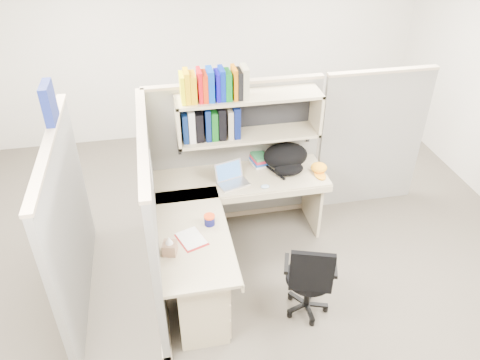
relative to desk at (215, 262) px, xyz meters
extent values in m
plane|color=#3D392F|center=(0.41, 0.29, -0.44)|extent=(6.00, 6.00, 0.00)
plane|color=beige|center=(0.41, 3.29, 0.91)|extent=(6.00, 0.00, 6.00)
cube|color=slate|center=(0.41, 1.19, 0.36)|extent=(1.80, 0.06, 1.60)
cube|color=tan|center=(0.41, 1.19, 1.18)|extent=(1.80, 0.08, 0.03)
cube|color=slate|center=(-0.49, 0.29, 0.36)|extent=(0.06, 1.80, 1.60)
cube|color=tan|center=(-0.49, 0.29, 1.18)|extent=(0.08, 1.80, 0.03)
cube|color=slate|center=(-1.19, 0.29, 0.36)|extent=(0.06, 1.80, 1.60)
cube|color=slate|center=(1.96, 1.19, 0.36)|extent=(1.20, 0.06, 1.60)
cube|color=navy|center=(-1.19, 0.64, 1.35)|extent=(0.07, 0.27, 0.32)
cube|color=white|center=(-0.46, 0.44, 0.76)|extent=(0.00, 0.21, 0.28)
cube|color=tan|center=(0.51, 0.99, 1.11)|extent=(1.40, 0.34, 0.03)
cube|color=tan|center=(0.51, 0.99, 0.70)|extent=(1.40, 0.34, 0.03)
cube|color=tan|center=(-0.18, 0.99, 0.90)|extent=(0.03, 0.34, 0.44)
cube|color=tan|center=(1.19, 0.99, 0.90)|extent=(0.03, 0.34, 0.44)
cube|color=black|center=(0.51, 1.15, 0.90)|extent=(1.38, 0.01, 0.41)
cube|color=#FCF805|center=(-0.11, 0.97, 1.25)|extent=(0.03, 0.20, 0.26)
cube|color=#EFB605|center=(-0.07, 0.97, 1.27)|extent=(0.05, 0.20, 0.29)
cube|color=#E2A604|center=(-0.02, 0.97, 1.25)|extent=(0.06, 0.20, 0.26)
cube|color=red|center=(0.05, 0.97, 1.27)|extent=(0.04, 0.20, 0.29)
cube|color=red|center=(0.09, 0.97, 1.25)|extent=(0.05, 0.20, 0.26)
cube|color=#0538AB|center=(0.14, 0.97, 1.27)|extent=(0.06, 0.20, 0.29)
cube|color=#0B05A6|center=(0.21, 0.97, 1.25)|extent=(0.04, 0.20, 0.26)
cube|color=#041D8B|center=(0.25, 0.97, 1.27)|extent=(0.04, 0.20, 0.29)
cube|color=#076318|center=(0.30, 0.97, 1.25)|extent=(0.06, 0.20, 0.26)
cube|color=#C76704|center=(0.36, 0.97, 1.27)|extent=(0.04, 0.20, 0.29)
cube|color=black|center=(0.41, 0.97, 1.25)|extent=(0.05, 0.20, 0.26)
cube|color=#B3AE8A|center=(0.46, 0.97, 1.27)|extent=(0.06, 0.20, 0.29)
cube|color=#071948|center=(-0.11, 1.01, 0.86)|extent=(0.05, 0.24, 0.29)
cube|color=silver|center=(-0.05, 1.01, 0.87)|extent=(0.06, 0.24, 0.32)
cube|color=black|center=(0.02, 1.01, 0.86)|extent=(0.07, 0.24, 0.29)
cube|color=#081950|center=(0.10, 1.01, 0.87)|extent=(0.05, 0.24, 0.32)
cube|color=#0A4A12|center=(0.17, 1.01, 0.86)|extent=(0.06, 0.24, 0.29)
cube|color=black|center=(0.24, 1.01, 0.87)|extent=(0.07, 0.24, 0.32)
cube|color=gray|center=(0.32, 1.01, 0.86)|extent=(0.05, 0.24, 0.29)
cube|color=#07124C|center=(0.38, 1.01, 0.87)|extent=(0.06, 0.24, 0.32)
cube|color=tan|center=(0.41, 0.86, 0.28)|extent=(1.74, 0.60, 0.03)
cube|color=tan|center=(-0.16, 0.09, 0.28)|extent=(0.60, 1.34, 0.03)
cube|color=tan|center=(0.41, 0.56, 0.24)|extent=(1.74, 0.02, 0.07)
cube|color=tan|center=(0.14, 0.09, 0.24)|extent=(0.02, 1.34, 0.07)
cube|color=tan|center=(-0.16, -0.26, -0.10)|extent=(0.40, 0.55, 0.68)
cube|color=tan|center=(0.05, -0.26, 0.10)|extent=(0.02, 0.50, 0.16)
cube|color=tan|center=(0.05, -0.26, -0.08)|extent=(0.02, 0.50, 0.16)
cube|color=tan|center=(0.05, -0.26, -0.30)|extent=(0.02, 0.50, 0.22)
cube|color=#B2B2B7|center=(0.06, -0.26, 0.10)|extent=(0.01, 0.12, 0.01)
cube|color=tan|center=(1.21, 0.89, -0.09)|extent=(0.03, 0.55, 0.70)
cylinder|color=#0D0F4F|center=(-0.01, 0.18, 0.33)|extent=(0.09, 0.09, 0.08)
cylinder|color=red|center=(-0.01, 0.18, 0.38)|extent=(0.10, 0.10, 0.02)
ellipsoid|color=#9CBDDD|center=(0.60, 0.63, 0.31)|extent=(0.10, 0.07, 0.03)
cylinder|color=white|center=(0.39, 0.99, 0.35)|extent=(0.08, 0.08, 0.11)
cylinder|color=black|center=(0.77, -0.31, -0.02)|extent=(0.41, 0.41, 0.06)
cube|color=black|center=(0.72, -0.49, 0.21)|extent=(0.35, 0.15, 0.41)
cylinder|color=black|center=(0.77, -0.31, -0.19)|extent=(0.05, 0.05, 0.35)
cylinder|color=black|center=(0.77, -0.31, -0.40)|extent=(0.39, 0.39, 0.09)
cube|color=black|center=(0.58, -0.25, 0.11)|extent=(0.11, 0.23, 0.04)
cube|color=black|center=(0.97, -0.37, 0.11)|extent=(0.11, 0.23, 0.04)
camera|label=1|loc=(-0.37, -3.00, 2.91)|focal=35.00mm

